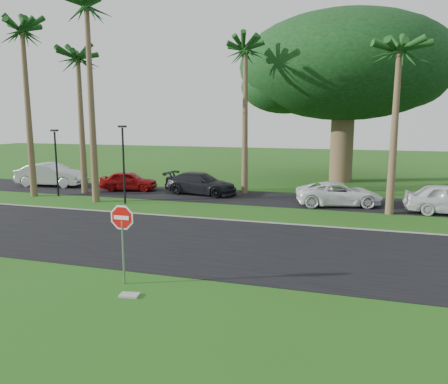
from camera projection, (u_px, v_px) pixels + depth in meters
name	position (u px, v px, depth m)	size (l,w,h in m)	color
ground	(153.00, 254.00, 16.48)	(120.00, 120.00, 0.00)	#284F13
road	(174.00, 240.00, 18.36)	(120.00, 8.00, 0.02)	black
parking_strip	(239.00, 197.00, 28.27)	(120.00, 5.00, 0.02)	black
curb	(206.00, 218.00, 22.18)	(120.00, 0.12, 0.06)	gray
stop_sign_near	(122.00, 228.00, 13.21)	(1.05, 0.07, 2.62)	gray
palm_left_far	(22.00, 35.00, 27.01)	(5.00, 5.00, 11.50)	brown
palm_left_mid	(78.00, 62.00, 28.42)	(5.00, 5.00, 10.00)	brown
palm_left_near	(87.00, 11.00, 24.94)	(5.00, 5.00, 12.50)	brown
palm_center	(246.00, 54.00, 28.15)	(5.00, 5.00, 10.50)	brown
palm_right_near	(399.00, 55.00, 21.95)	(5.00, 5.00, 9.50)	brown
canopy_tree	(345.00, 68.00, 34.01)	(16.50, 16.50, 13.12)	brown
streetlight_left	(56.00, 158.00, 28.33)	(0.45, 0.25, 4.34)	black
streetlight_right	(123.00, 159.00, 25.78)	(0.45, 0.25, 4.64)	black
car_silver	(51.00, 175.00, 32.70)	(1.81, 5.18, 1.71)	silver
car_red	(129.00, 181.00, 30.74)	(1.60, 3.98, 1.36)	#9D0D0E
car_dark	(201.00, 184.00, 29.26)	(2.02, 4.96, 1.44)	black
car_minivan	(339.00, 194.00, 25.42)	(2.26, 4.91, 1.36)	white
utility_slab	(129.00, 295.00, 12.55)	(0.55, 0.35, 0.06)	#9A9A92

